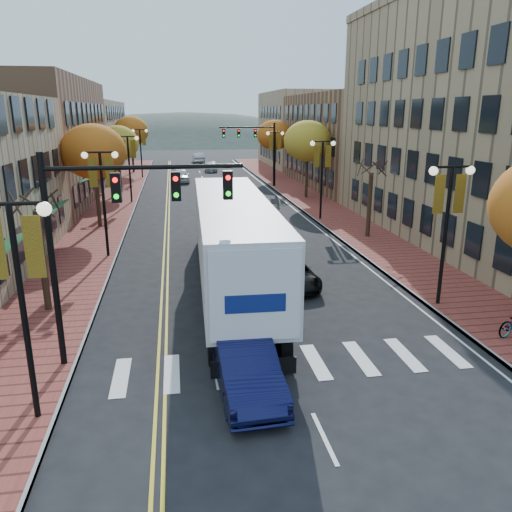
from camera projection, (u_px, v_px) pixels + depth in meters
name	position (u px, v px, depth m)	size (l,w,h in m)	color
ground	(305.00, 396.00, 14.80)	(200.00, 200.00, 0.00)	black
sidewalk_left	(113.00, 206.00, 44.19)	(4.00, 85.00, 0.15)	brown
sidewalk_right	(310.00, 200.00, 46.98)	(4.00, 85.00, 0.15)	brown
building_left_mid	(21.00, 142.00, 44.76)	(12.00, 24.00, 11.00)	brown
building_left_far	(74.00, 137.00, 68.66)	(12.00, 26.00, 9.50)	#9E8966
building_right_mid	(371.00, 140.00, 56.08)	(15.00, 24.00, 10.00)	brown
building_right_far	(317.00, 129.00, 76.79)	(15.00, 20.00, 11.00)	#9E8966
tree_left_a	(43.00, 261.00, 20.36)	(0.28, 0.28, 4.20)	#382619
tree_left_b	(94.00, 152.00, 34.64)	(4.48, 4.48, 7.21)	#382619
tree_left_c	(118.00, 143.00, 49.91)	(4.16, 4.16, 6.69)	#382619
tree_left_d	(131.00, 131.00, 66.82)	(4.61, 4.61, 7.42)	#382619
tree_right_b	(369.00, 205.00, 32.63)	(0.28, 0.28, 4.20)	#382619
tree_right_c	(308.00, 141.00, 46.90)	(4.48, 4.48, 7.21)	#382619
tree_right_d	(274.00, 135.00, 62.11)	(4.35, 4.35, 7.00)	#382619
lamp_left_a	(18.00, 271.00, 12.44)	(1.96, 0.36, 6.05)	black
lamp_left_b	(102.00, 184.00, 27.61)	(1.96, 0.36, 6.05)	black
lamp_left_c	(129.00, 156.00, 44.67)	(1.96, 0.36, 6.05)	black
lamp_left_d	(140.00, 144.00, 61.73)	(1.96, 0.36, 6.05)	black
lamp_right_a	(448.00, 209.00, 20.45)	(1.96, 0.36, 6.05)	black
lamp_right_b	(322.00, 165.00, 37.51)	(1.96, 0.36, 6.05)	black
lamp_right_c	(275.00, 148.00, 54.57)	(1.96, 0.36, 6.05)	black
traffic_mast_near	(113.00, 219.00, 15.42)	(6.10, 0.35, 7.00)	black
traffic_mast_far	(257.00, 142.00, 54.08)	(6.10, 0.34, 7.00)	black
semi_truck	(230.00, 235.00, 23.10)	(3.43, 18.20, 4.53)	black
navy_sedan	(246.00, 366.00, 14.94)	(1.69, 4.85, 1.60)	black
black_suv	(293.00, 274.00, 24.03)	(2.00, 4.34, 1.21)	black
car_far_white	(181.00, 175.00, 59.48)	(1.86, 4.63, 1.58)	silver
car_far_silver	(211.00, 167.00, 70.05)	(1.66, 4.09, 1.19)	#AAA9B1
car_far_oncoming	(198.00, 158.00, 81.62)	(1.69, 4.85, 1.60)	#B0B1B8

